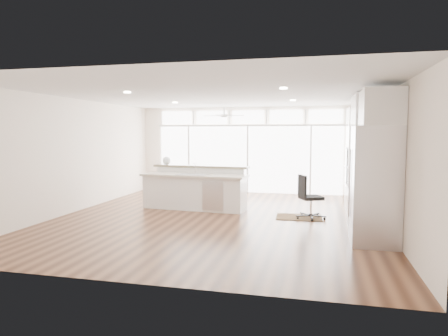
# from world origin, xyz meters

# --- Properties ---
(floor) EXTENTS (7.00, 8.00, 0.02)m
(floor) POSITION_xyz_m (0.00, 0.00, -0.01)
(floor) COLOR #3E2113
(floor) RESTS_ON ground
(ceiling) EXTENTS (7.00, 8.00, 0.02)m
(ceiling) POSITION_xyz_m (0.00, 0.00, 2.70)
(ceiling) COLOR silver
(ceiling) RESTS_ON wall_back
(wall_back) EXTENTS (7.00, 0.04, 2.70)m
(wall_back) POSITION_xyz_m (0.00, 4.00, 1.35)
(wall_back) COLOR white
(wall_back) RESTS_ON floor
(wall_front) EXTENTS (7.00, 0.04, 2.70)m
(wall_front) POSITION_xyz_m (0.00, -4.00, 1.35)
(wall_front) COLOR white
(wall_front) RESTS_ON floor
(wall_left) EXTENTS (0.04, 8.00, 2.70)m
(wall_left) POSITION_xyz_m (-3.50, 0.00, 1.35)
(wall_left) COLOR white
(wall_left) RESTS_ON floor
(wall_right) EXTENTS (0.04, 8.00, 2.70)m
(wall_right) POSITION_xyz_m (3.50, 0.00, 1.35)
(wall_right) COLOR white
(wall_right) RESTS_ON floor
(glass_wall) EXTENTS (5.80, 0.06, 2.08)m
(glass_wall) POSITION_xyz_m (0.00, 3.94, 1.05)
(glass_wall) COLOR white
(glass_wall) RESTS_ON wall_back
(transom_row) EXTENTS (5.90, 0.06, 0.40)m
(transom_row) POSITION_xyz_m (0.00, 3.94, 2.38)
(transom_row) COLOR white
(transom_row) RESTS_ON wall_back
(desk_window) EXTENTS (0.04, 0.85, 0.85)m
(desk_window) POSITION_xyz_m (3.46, 0.30, 1.55)
(desk_window) COLOR silver
(desk_window) RESTS_ON wall_right
(ceiling_fan) EXTENTS (1.16, 1.16, 0.32)m
(ceiling_fan) POSITION_xyz_m (-0.50, 2.80, 2.48)
(ceiling_fan) COLOR silver
(ceiling_fan) RESTS_ON ceiling
(recessed_lights) EXTENTS (3.40, 3.00, 0.02)m
(recessed_lights) POSITION_xyz_m (0.00, 0.20, 2.68)
(recessed_lights) COLOR white
(recessed_lights) RESTS_ON ceiling
(oven_cabinet) EXTENTS (0.64, 1.20, 2.50)m
(oven_cabinet) POSITION_xyz_m (3.17, 1.80, 1.25)
(oven_cabinet) COLOR white
(oven_cabinet) RESTS_ON floor
(desk_nook) EXTENTS (0.72, 1.30, 0.76)m
(desk_nook) POSITION_xyz_m (3.13, 0.30, 0.38)
(desk_nook) COLOR white
(desk_nook) RESTS_ON floor
(upper_cabinets) EXTENTS (0.64, 1.30, 0.64)m
(upper_cabinets) POSITION_xyz_m (3.17, 0.30, 2.35)
(upper_cabinets) COLOR white
(upper_cabinets) RESTS_ON wall_right
(refrigerator) EXTENTS (0.76, 0.90, 2.00)m
(refrigerator) POSITION_xyz_m (3.11, -1.35, 1.00)
(refrigerator) COLOR silver
(refrigerator) RESTS_ON floor
(fridge_cabinet) EXTENTS (0.64, 0.90, 0.60)m
(fridge_cabinet) POSITION_xyz_m (3.17, -1.35, 2.30)
(fridge_cabinet) COLOR white
(fridge_cabinet) RESTS_ON wall_right
(framed_photos) EXTENTS (0.06, 0.22, 0.80)m
(framed_photos) POSITION_xyz_m (3.46, 0.92, 1.40)
(framed_photos) COLOR black
(framed_photos) RESTS_ON wall_right
(kitchen_island) EXTENTS (2.72, 1.21, 1.05)m
(kitchen_island) POSITION_xyz_m (-0.81, 0.92, 0.53)
(kitchen_island) COLOR white
(kitchen_island) RESTS_ON floor
(rug) EXTENTS (1.04, 0.77, 0.01)m
(rug) POSITION_xyz_m (1.77, 0.47, 0.01)
(rug) COLOR #372311
(rug) RESTS_ON floor
(office_chair) EXTENTS (0.64, 0.63, 0.96)m
(office_chair) POSITION_xyz_m (2.03, 0.40, 0.48)
(office_chair) COLOR black
(office_chair) RESTS_ON floor
(fishbowl) EXTENTS (0.22, 0.22, 0.22)m
(fishbowl) POSITION_xyz_m (-1.73, 1.40, 1.16)
(fishbowl) COLOR white
(fishbowl) RESTS_ON kitchen_island
(monitor) EXTENTS (0.14, 0.43, 0.36)m
(monitor) POSITION_xyz_m (3.05, 0.30, 0.94)
(monitor) COLOR black
(monitor) RESTS_ON desk_nook
(keyboard) EXTENTS (0.14, 0.32, 0.02)m
(keyboard) POSITION_xyz_m (2.88, 0.30, 0.77)
(keyboard) COLOR white
(keyboard) RESTS_ON desk_nook
(potted_plant) EXTENTS (0.25, 0.27, 0.21)m
(potted_plant) POSITION_xyz_m (3.17, 1.80, 2.60)
(potted_plant) COLOR #315926
(potted_plant) RESTS_ON oven_cabinet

